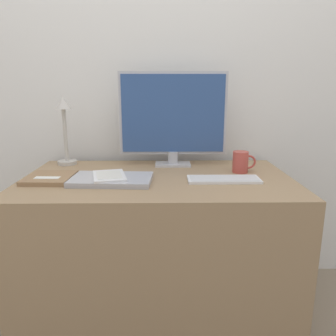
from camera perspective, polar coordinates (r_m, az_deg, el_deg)
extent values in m
plane|color=gray|center=(1.70, -1.76, -26.97)|extent=(10.00, 10.00, 0.00)
cube|color=silver|center=(1.86, -1.75, 16.58)|extent=(3.60, 0.05, 2.40)
cube|color=#997A56|center=(1.63, -1.77, -13.71)|extent=(1.22, 0.70, 0.71)
cube|color=#B7B7BC|center=(1.73, 0.85, 0.68)|extent=(0.18, 0.11, 0.01)
cylinder|color=#B7B7BC|center=(1.72, 0.86, 1.88)|extent=(0.05, 0.05, 0.06)
cube|color=#B7B7BC|center=(1.69, 0.88, 9.44)|extent=(0.55, 0.01, 0.42)
cube|color=#2D4C84|center=(1.68, 0.89, 9.42)|extent=(0.52, 0.01, 0.39)
cube|color=silver|center=(1.46, 9.67, -1.97)|extent=(0.32, 0.12, 0.01)
cube|color=silver|center=(1.45, 9.70, -1.73)|extent=(0.29, 0.10, 0.00)
cube|color=#A3A3A8|center=(1.44, -9.79, -2.19)|extent=(0.36, 0.23, 0.01)
cube|color=#B2B2B7|center=(1.44, -9.81, -1.76)|extent=(0.36, 0.23, 0.01)
cube|color=white|center=(1.44, -10.22, -1.35)|extent=(0.17, 0.22, 0.01)
cube|color=silver|center=(1.44, -10.23, -1.15)|extent=(0.13, 0.16, 0.00)
cylinder|color=#BCB7AD|center=(1.83, -17.12, 0.94)|extent=(0.10, 0.10, 0.02)
cylinder|color=#BCB7AD|center=(1.80, -17.45, 5.46)|extent=(0.02, 0.02, 0.27)
cone|color=#BCB7AD|center=(1.79, -17.84, 10.76)|extent=(0.08, 0.08, 0.06)
cube|color=#93704C|center=(1.54, -19.89, -1.64)|extent=(0.20, 0.22, 0.02)
cube|color=silver|center=(1.51, -20.30, -1.58)|extent=(0.11, 0.04, 0.00)
cylinder|color=#B7473D|center=(1.61, 12.49, 1.03)|extent=(0.07, 0.07, 0.10)
torus|color=#B7473D|center=(1.62, 13.92, 1.03)|extent=(0.07, 0.01, 0.07)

